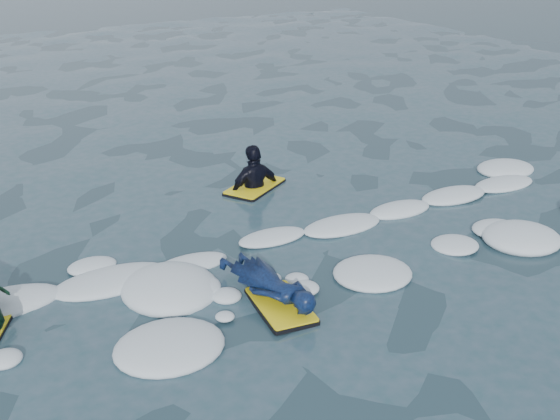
{
  "coord_description": "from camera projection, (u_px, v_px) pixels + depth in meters",
  "views": [
    {
      "loc": [
        -3.48,
        -5.73,
        4.11
      ],
      "look_at": [
        0.66,
        1.6,
        0.49
      ],
      "focal_mm": 45.0,
      "sensor_mm": 36.0,
      "label": 1
    }
  ],
  "objects": [
    {
      "name": "ground",
      "position": [
        299.0,
        311.0,
        7.78
      ],
      "size": [
        120.0,
        120.0,
        0.0
      ],
      "primitive_type": "plane",
      "color": "#152C34",
      "rests_on": "ground"
    },
    {
      "name": "foam_band",
      "position": [
        256.0,
        273.0,
        8.61
      ],
      "size": [
        12.0,
        3.1,
        0.3
      ],
      "primitive_type": null,
      "color": "white",
      "rests_on": "ground"
    },
    {
      "name": "prone_woman_unit",
      "position": [
        271.0,
        286.0,
        7.92
      ],
      "size": [
        0.78,
        1.54,
        0.38
      ],
      "rotation": [
        0.0,
        0.0,
        1.45
      ],
      "color": "black",
      "rests_on": "ground"
    },
    {
      "name": "waiting_rider_unit",
      "position": [
        255.0,
        193.0,
        11.16
      ],
      "size": [
        1.21,
        1.05,
        1.59
      ],
      "rotation": [
        0.0,
        0.0,
        0.55
      ],
      "color": "black",
      "rests_on": "ground"
    }
  ]
}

